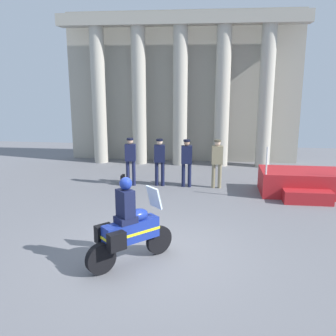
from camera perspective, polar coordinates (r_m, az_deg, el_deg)
ground_plane at (r=8.70m, az=-2.88°, el=-12.76°), size 28.00×28.00×0.00m
colonnade_backdrop at (r=17.32m, az=2.01°, el=12.58°), size 10.60×1.48×6.71m
reviewing_stand at (r=13.44m, az=19.47°, el=-2.20°), size 2.70×2.00×1.71m
officer_in_row_0 at (r=13.68m, az=-5.66°, el=1.55°), size 0.40×0.26×1.74m
officer_in_row_1 at (r=13.59m, az=-1.26°, el=1.46°), size 0.40×0.26×1.71m
officer_in_row_2 at (r=13.45m, az=2.81°, el=1.31°), size 0.40×0.26×1.71m
officer_in_row_3 at (r=13.41m, az=7.38°, el=1.22°), size 0.40×0.26×1.73m
motorcycle_with_rider at (r=7.98m, az=-6.01°, el=-9.04°), size 1.56×1.56×1.90m
briefcase_on_ground at (r=14.00m, az=-6.81°, el=-1.78°), size 0.10×0.32×0.36m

